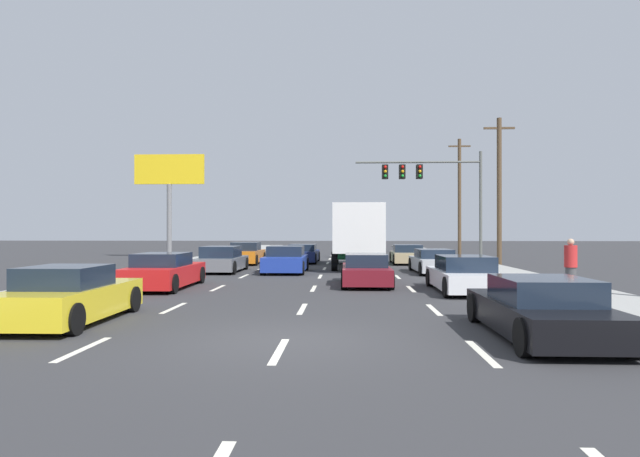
# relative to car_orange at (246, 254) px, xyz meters

# --- Properties ---
(ground_plane) EXTENTS (140.00, 140.00, 0.00)m
(ground_plane) POSITION_rel_car_orange_xyz_m (4.94, 1.98, -0.59)
(ground_plane) COLOR #333335
(sidewalk_right) EXTENTS (2.74, 80.00, 0.14)m
(sidewalk_right) POSITION_rel_car_orange_xyz_m (13.26, -3.02, -0.52)
(sidewalk_right) COLOR #9E9E99
(sidewalk_right) RESTS_ON ground_plane
(sidewalk_left) EXTENTS (2.74, 80.00, 0.14)m
(sidewalk_left) POSITION_rel_car_orange_xyz_m (-3.38, -3.02, -0.52)
(sidewalk_left) COLOR #9E9E99
(sidewalk_left) RESTS_ON ground_plane
(lane_markings) EXTENTS (6.94, 57.00, 0.01)m
(lane_markings) POSITION_rel_car_orange_xyz_m (4.94, -1.43, -0.59)
(lane_markings) COLOR silver
(lane_markings) RESTS_ON ground_plane
(car_orange) EXTENTS (1.93, 4.41, 1.32)m
(car_orange) POSITION_rel_car_orange_xyz_m (0.00, 0.00, 0.00)
(car_orange) COLOR orange
(car_orange) RESTS_ON ground_plane
(car_gray) EXTENTS (1.98, 4.32, 1.27)m
(car_gray) POSITION_rel_car_orange_xyz_m (-0.01, -6.52, -0.01)
(car_gray) COLOR slate
(car_gray) RESTS_ON ground_plane
(car_red) EXTENTS (1.96, 4.62, 1.25)m
(car_red) POSITION_rel_car_orange_xyz_m (-0.37, -14.03, -0.02)
(car_red) COLOR red
(car_red) RESTS_ON ground_plane
(car_yellow) EXTENTS (1.88, 4.23, 1.27)m
(car_yellow) POSITION_rel_car_orange_xyz_m (-0.06, -21.27, -0.02)
(car_yellow) COLOR yellow
(car_yellow) RESTS_ON ground_plane
(car_navy) EXTENTS (1.94, 4.61, 1.17)m
(car_navy) POSITION_rel_car_orange_xyz_m (3.39, 1.41, -0.04)
(car_navy) COLOR #141E4C
(car_navy) RESTS_ON ground_plane
(car_blue) EXTENTS (2.02, 4.23, 1.29)m
(car_blue) POSITION_rel_car_orange_xyz_m (3.17, -6.72, -0.01)
(car_blue) COLOR #1E389E
(car_blue) RESTS_ON ground_plane
(box_truck) EXTENTS (2.72, 9.04, 3.36)m
(box_truck) POSITION_rel_car_orange_xyz_m (6.69, -3.08, 1.38)
(box_truck) COLOR white
(box_truck) RESTS_ON ground_plane
(car_maroon) EXTENTS (1.83, 4.50, 1.17)m
(car_maroon) POSITION_rel_car_orange_xyz_m (6.82, -12.54, -0.05)
(car_maroon) COLOR maroon
(car_maroon) RESTS_ON ground_plane
(car_tan) EXTENTS (2.03, 4.20, 1.17)m
(car_tan) POSITION_rel_car_orange_xyz_m (9.84, 0.52, -0.05)
(car_tan) COLOR tan
(car_tan) RESTS_ON ground_plane
(car_silver) EXTENTS (1.97, 4.43, 1.15)m
(car_silver) POSITION_rel_car_orange_xyz_m (10.28, -6.68, -0.05)
(car_silver) COLOR #B7BABF
(car_silver) RESTS_ON ground_plane
(car_white) EXTENTS (1.95, 4.53, 1.20)m
(car_white) POSITION_rel_car_orange_xyz_m (10.01, -14.68, -0.04)
(car_white) COLOR white
(car_white) RESTS_ON ground_plane
(car_black) EXTENTS (1.92, 4.53, 1.16)m
(car_black) POSITION_rel_car_orange_xyz_m (9.80, -22.51, -0.06)
(car_black) COLOR black
(car_black) RESTS_ON ground_plane
(traffic_signal_mast) EXTENTS (8.47, 0.69, 7.34)m
(traffic_signal_mast) POSITION_rel_car_orange_xyz_m (11.34, 4.04, 4.90)
(traffic_signal_mast) COLOR #595B56
(traffic_signal_mast) RESTS_ON ground_plane
(utility_pole_mid) EXTENTS (1.80, 0.28, 8.66)m
(utility_pole_mid) POSITION_rel_car_orange_xyz_m (15.10, -0.42, 3.88)
(utility_pole_mid) COLOR brown
(utility_pole_mid) RESTS_ON ground_plane
(utility_pole_far) EXTENTS (1.80, 0.28, 9.58)m
(utility_pole_far) POSITION_rel_car_orange_xyz_m (15.45, 12.60, 4.34)
(utility_pole_far) COLOR brown
(utility_pole_far) RESTS_ON ground_plane
(roadside_billboard) EXTENTS (5.12, 0.36, 7.57)m
(roadside_billboard) POSITION_rel_car_orange_xyz_m (-6.76, 6.22, 4.99)
(roadside_billboard) COLOR slate
(roadside_billboard) RESTS_ON ground_plane
(pedestrian_near_corner) EXTENTS (0.38, 0.38, 1.65)m
(pedestrian_near_corner) POSITION_rel_car_orange_xyz_m (13.00, -15.93, 0.37)
(pedestrian_near_corner) COLOR #3F3F42
(pedestrian_near_corner) RESTS_ON sidewalk_right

